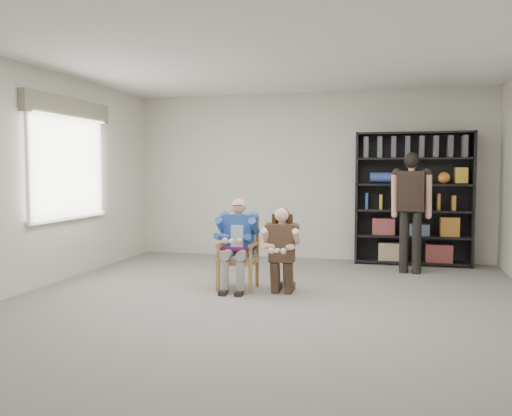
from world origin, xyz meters
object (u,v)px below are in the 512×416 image
(kneeling_woman, at_px, (281,251))
(armchair, at_px, (238,254))
(bookshelf, at_px, (413,199))
(seated_man, at_px, (238,244))
(standing_man, at_px, (411,213))

(kneeling_woman, bearing_deg, armchair, 166.71)
(armchair, distance_m, kneeling_woman, 0.60)
(kneeling_woman, relative_size, bookshelf, 0.50)
(seated_man, relative_size, kneeling_woman, 1.09)
(seated_man, bearing_deg, kneeling_woman, -13.29)
(standing_man, bearing_deg, kneeling_woman, -122.49)
(bookshelf, bearing_deg, standing_man, -94.45)
(kneeling_woman, distance_m, bookshelf, 3.06)
(kneeling_woman, bearing_deg, standing_man, 46.99)
(seated_man, bearing_deg, bookshelf, 46.32)
(armchair, height_order, standing_man, standing_man)
(armchair, relative_size, seated_man, 0.77)
(seated_man, height_order, kneeling_woman, seated_man)
(bookshelf, height_order, standing_man, bookshelf)
(kneeling_woman, height_order, bookshelf, bookshelf)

